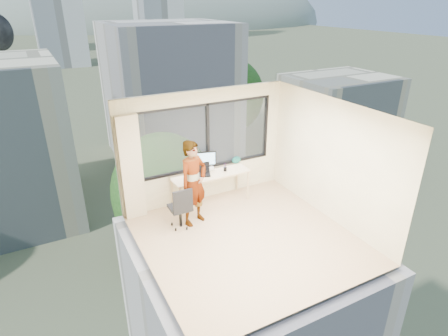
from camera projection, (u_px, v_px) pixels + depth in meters
floor at (247, 239)px, 7.46m from camera, size 4.00×4.00×0.01m
ceiling at (251, 112)px, 6.38m from camera, size 4.00×4.00×0.01m
wall_front at (322, 235)px, 5.31m from camera, size 4.00×0.01×2.60m
wall_left at (144, 206)px, 6.07m from camera, size 0.01×4.00×2.60m
wall_right at (331, 161)px, 7.77m from camera, size 0.01×4.00×2.60m
window_wall at (206, 136)px, 8.46m from camera, size 3.30×0.16×1.55m
curtain at (131, 168)px, 7.77m from camera, size 0.45×0.14×2.30m
desk at (211, 188)px, 8.64m from camera, size 1.80×0.60×0.75m
chair at (180, 206)px, 7.67m from camera, size 0.49×0.49×0.96m
person at (194, 183)px, 7.65m from camera, size 0.79×0.65×1.84m
monitor at (205, 162)px, 8.47m from camera, size 0.51×0.24×0.50m
game_console at (206, 168)px, 8.68m from camera, size 0.31×0.27×0.07m
laptop at (202, 170)px, 8.37m from camera, size 0.48×0.49×0.24m
cellphone at (208, 176)px, 8.32m from camera, size 0.12×0.08×0.01m
pen_cup at (225, 169)px, 8.59m from camera, size 0.09×0.09×0.09m
handbag at (236, 160)px, 8.97m from camera, size 0.25×0.15×0.18m
exterior_ground at (37, 67)px, 110.01m from camera, size 400.00×400.00×0.04m
near_bldg_b at (171, 92)px, 45.66m from camera, size 14.00×13.00×16.00m
near_bldg_c at (336, 117)px, 46.44m from camera, size 12.00×10.00×10.00m
far_tower_b at (57, 12)px, 107.20m from camera, size 13.00×13.00×30.00m
far_tower_c at (158, 15)px, 139.80m from camera, size 15.00×15.00×26.00m
hill_b at (153, 23)px, 313.58m from camera, size 300.00×220.00×96.00m
tree_b at (165, 205)px, 27.59m from camera, size 7.60×7.60×9.00m
tree_c at (234, 103)px, 52.74m from camera, size 8.40×8.40×10.00m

